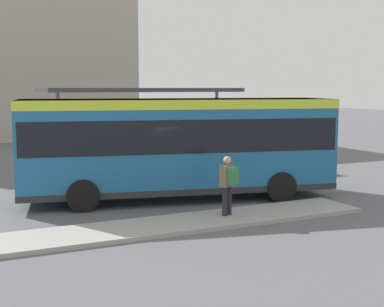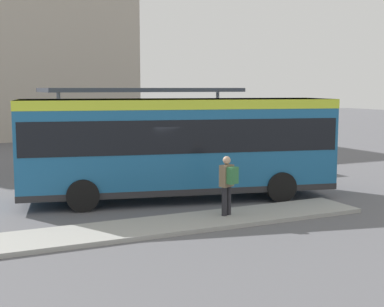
{
  "view_description": "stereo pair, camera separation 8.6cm",
  "coord_description": "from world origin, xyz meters",
  "px_view_note": "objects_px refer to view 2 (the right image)",
  "views": [
    {
      "loc": [
        -7.15,
        -16.04,
        3.69
      ],
      "look_at": [
        0.51,
        0.0,
        1.49
      ],
      "focal_mm": 50.0,
      "sensor_mm": 36.0,
      "label": 1
    },
    {
      "loc": [
        -7.07,
        -16.08,
        3.69
      ],
      "look_at": [
        0.51,
        0.0,
        1.49
      ],
      "focal_mm": 50.0,
      "sensor_mm": 36.0,
      "label": 2
    }
  ],
  "objects_px": {
    "pedestrian_waiting": "(228,182)",
    "bicycle_yellow": "(298,156)",
    "bicycle_white": "(274,153)",
    "city_bus": "(178,141)",
    "potted_planter_near_shelter": "(104,166)",
    "bicycle_blue": "(282,155)"
  },
  "relations": [
    {
      "from": "pedestrian_waiting",
      "to": "bicycle_blue",
      "type": "relative_size",
      "value": 0.99
    },
    {
      "from": "city_bus",
      "to": "bicycle_yellow",
      "type": "relative_size",
      "value": 6.38
    },
    {
      "from": "potted_planter_near_shelter",
      "to": "bicycle_blue",
      "type": "bearing_deg",
      "value": 9.95
    },
    {
      "from": "city_bus",
      "to": "bicycle_white",
      "type": "relative_size",
      "value": 6.18
    },
    {
      "from": "city_bus",
      "to": "potted_planter_near_shelter",
      "type": "relative_size",
      "value": 8.8
    },
    {
      "from": "pedestrian_waiting",
      "to": "bicycle_white",
      "type": "height_order",
      "value": "pedestrian_waiting"
    },
    {
      "from": "bicycle_blue",
      "to": "potted_planter_near_shelter",
      "type": "relative_size",
      "value": 1.41
    },
    {
      "from": "pedestrian_waiting",
      "to": "bicycle_yellow",
      "type": "height_order",
      "value": "pedestrian_waiting"
    },
    {
      "from": "bicycle_blue",
      "to": "bicycle_white",
      "type": "height_order",
      "value": "bicycle_white"
    },
    {
      "from": "bicycle_yellow",
      "to": "bicycle_blue",
      "type": "relative_size",
      "value": 0.98
    },
    {
      "from": "bicycle_white",
      "to": "potted_planter_near_shelter",
      "type": "bearing_deg",
      "value": -68.21
    },
    {
      "from": "city_bus",
      "to": "potted_planter_near_shelter",
      "type": "height_order",
      "value": "city_bus"
    },
    {
      "from": "city_bus",
      "to": "potted_planter_near_shelter",
      "type": "bearing_deg",
      "value": 120.07
    },
    {
      "from": "bicycle_yellow",
      "to": "bicycle_blue",
      "type": "height_order",
      "value": "bicycle_blue"
    },
    {
      "from": "pedestrian_waiting",
      "to": "bicycle_yellow",
      "type": "distance_m",
      "value": 12.04
    },
    {
      "from": "bicycle_blue",
      "to": "potted_planter_near_shelter",
      "type": "xyz_separation_m",
      "value": [
        -9.63,
        -1.69,
        0.25
      ]
    },
    {
      "from": "bicycle_white",
      "to": "city_bus",
      "type": "bearing_deg",
      "value": -43.6
    },
    {
      "from": "pedestrian_waiting",
      "to": "bicycle_white",
      "type": "distance_m",
      "value": 12.97
    },
    {
      "from": "bicycle_blue",
      "to": "bicycle_white",
      "type": "bearing_deg",
      "value": 172.04
    },
    {
      "from": "pedestrian_waiting",
      "to": "city_bus",
      "type": "bearing_deg",
      "value": -21.09
    },
    {
      "from": "pedestrian_waiting",
      "to": "bicycle_yellow",
      "type": "relative_size",
      "value": 1.02
    },
    {
      "from": "city_bus",
      "to": "bicycle_blue",
      "type": "relative_size",
      "value": 6.24
    }
  ]
}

